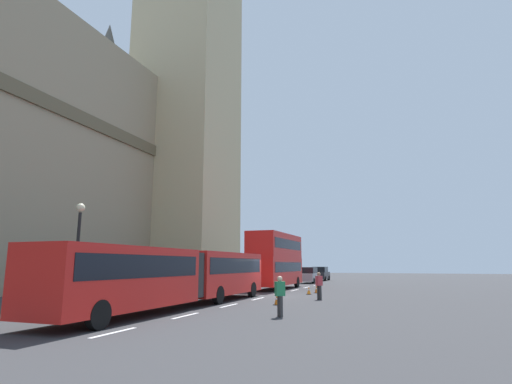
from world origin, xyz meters
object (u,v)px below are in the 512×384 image
at_px(traffic_cone_middle, 309,290).
at_px(double_decker_bus, 276,258).
at_px(sedan_lead, 309,275).
at_px(traffic_cone_west, 277,300).
at_px(street_lamp, 78,247).
at_px(articulated_bus, 182,273).
at_px(sedan_trailing, 321,274).
at_px(pedestrian_by_kerb, 319,285).
at_px(pedestrian_near_cones, 280,295).
at_px(traffic_cone_east, 317,289).

bearing_deg(traffic_cone_middle, double_decker_bus, 37.45).
distance_m(sedan_lead, traffic_cone_west, 26.28).
relative_size(traffic_cone_middle, street_lamp, 0.11).
bearing_deg(articulated_bus, double_decker_bus, 0.01).
bearing_deg(street_lamp, sedan_trailing, -6.63).
bearing_deg(pedestrian_by_kerb, street_lamp, 133.07).
xyz_separation_m(traffic_cone_west, pedestrian_near_cones, (-4.78, -1.62, 0.63)).
xyz_separation_m(sedan_trailing, street_lamp, (-39.61, 4.60, 2.14)).
distance_m(traffic_cone_west, street_lamp, 10.75).
distance_m(articulated_bus, traffic_cone_west, 5.38).
bearing_deg(traffic_cone_east, pedestrian_near_cones, -174.30).
bearing_deg(pedestrian_by_kerb, pedestrian_near_cones, -179.36).
bearing_deg(pedestrian_near_cones, articulated_bus, 72.22).
bearing_deg(double_decker_bus, sedan_trailing, -0.27).
distance_m(traffic_cone_middle, pedestrian_near_cones, 13.17).
relative_size(street_lamp, pedestrian_near_cones, 3.12).
bearing_deg(pedestrian_near_cones, sedan_lead, 10.41).
bearing_deg(articulated_bus, pedestrian_by_kerb, -39.58).
bearing_deg(pedestrian_by_kerb, sedan_trailing, 10.81).
bearing_deg(sedan_lead, articulated_bus, 179.47).
height_order(street_lamp, pedestrian_near_cones, street_lamp).
distance_m(traffic_cone_west, pedestrian_near_cones, 5.09).
height_order(traffic_cone_west, street_lamp, street_lamp).
height_order(traffic_cone_middle, traffic_cone_east, same).
height_order(articulated_bus, double_decker_bus, double_decker_bus).
distance_m(pedestrian_near_cones, pedestrian_by_kerb, 8.93).
xyz_separation_m(articulated_bus, sedan_trailing, (37.00, -0.10, -0.83)).
distance_m(sedan_lead, pedestrian_near_cones, 31.26).
bearing_deg(street_lamp, articulated_bus, -59.88).
height_order(articulated_bus, pedestrian_near_cones, articulated_bus).
relative_size(traffic_cone_east, pedestrian_by_kerb, 0.34).
distance_m(traffic_cone_west, traffic_cone_middle, 8.26).
height_order(double_decker_bus, traffic_cone_west, double_decker_bus).
bearing_deg(sedan_trailing, traffic_cone_middle, -170.93).
xyz_separation_m(traffic_cone_middle, street_lamp, (-13.76, 8.73, 2.77)).
xyz_separation_m(articulated_bus, double_decker_bus, (16.66, 0.00, 0.96)).
relative_size(sedan_lead, street_lamp, 0.83).
distance_m(sedan_lead, sedan_trailing, 8.15).
relative_size(sedan_trailing, pedestrian_near_cones, 2.60).
xyz_separation_m(traffic_cone_west, traffic_cone_east, (9.92, -0.15, 0.00)).
distance_m(articulated_bus, pedestrian_by_kerb, 9.17).
distance_m(sedan_lead, traffic_cone_east, 16.60).
height_order(traffic_cone_east, pedestrian_by_kerb, pedestrian_by_kerb).
bearing_deg(articulated_bus, pedestrian_near_cones, -107.78).
bearing_deg(pedestrian_by_kerb, traffic_cone_middle, 21.19).
bearing_deg(pedestrian_by_kerb, double_decker_bus, 31.15).
xyz_separation_m(sedan_lead, street_lamp, (-31.47, 4.77, 2.14)).
relative_size(sedan_lead, sedan_trailing, 1.00).
xyz_separation_m(articulated_bus, traffic_cone_middle, (11.15, -4.22, -1.46)).
height_order(double_decker_bus, pedestrian_by_kerb, double_decker_bus).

